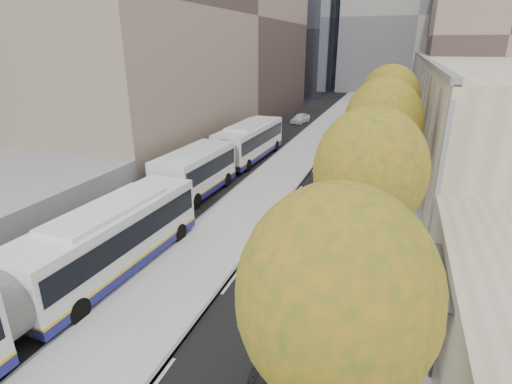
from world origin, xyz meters
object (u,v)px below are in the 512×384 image
at_px(bus_shelter, 420,281).
at_px(bus_far, 230,152).
at_px(bus_near, 35,286).
at_px(cyclist, 263,352).
at_px(distant_car, 300,118).

distance_m(bus_shelter, bus_far, 20.74).
bearing_deg(bus_near, cyclist, 5.45).
bearing_deg(bus_near, bus_shelter, 19.33).
bearing_deg(bus_shelter, distant_car, 109.02).
bearing_deg(bus_shelter, bus_near, -162.88).
xyz_separation_m(bus_near, distant_car, (-0.45, 42.36, -0.98)).
relative_size(bus_shelter, cyclist, 2.04).
xyz_separation_m(bus_shelter, bus_far, (-13.55, 15.69, -0.52)).
relative_size(bus_shelter, bus_far, 0.24).
bearing_deg(distant_car, bus_near, -79.03).
xyz_separation_m(bus_far, distant_car, (0.31, 22.73, -1.03)).
distance_m(bus_near, cyclist, 8.43).
bearing_deg(cyclist, bus_shelter, 52.76).
distance_m(bus_far, cyclist, 21.24).
relative_size(bus_shelter, distant_car, 1.17).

